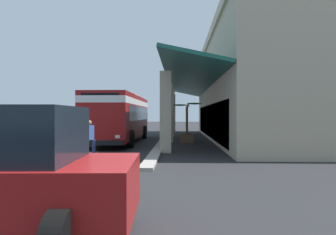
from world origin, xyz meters
TOP-DOWN VIEW (x-y plane):
  - ground at (0.00, 8.00)m, footprint 120.00×120.00m
  - curb_strip at (1.44, 4.87)m, footprint 27.72×0.50m
  - plaza_building at (1.44, 14.50)m, footprint 23.40×16.01m
  - transit_bus at (4.22, 2.00)m, footprint 11.22×2.87m
  - pedestrian at (12.40, 2.19)m, footprint 0.64×0.51m
  - potted_palm at (4.52, 6.49)m, footprint 1.69×1.95m

SIDE VIEW (x-z plane):
  - ground at x=0.00m, z-range 0.00..0.00m
  - curb_strip at x=1.44m, z-range 0.00..0.12m
  - potted_palm at x=4.52m, z-range -0.72..1.97m
  - pedestrian at x=12.40m, z-range 0.09..1.72m
  - transit_bus at x=4.22m, z-range 0.18..3.52m
  - plaza_building at x=1.44m, z-range 0.00..7.82m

